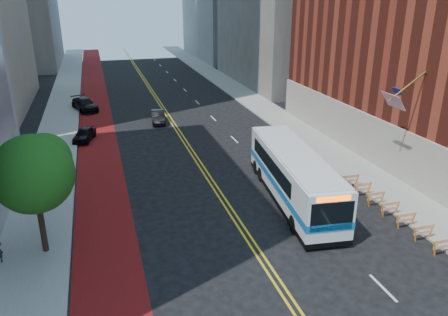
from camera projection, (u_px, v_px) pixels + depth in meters
name	position (u px, v px, depth m)	size (l,w,h in m)	color
ground	(276.00, 281.00, 21.91)	(160.00, 160.00, 0.00)	black
sidewalk_left	(58.00, 130.00, 45.59)	(4.00, 140.00, 0.15)	gray
sidewalk_right	(271.00, 113.00, 51.94)	(4.00, 140.00, 0.15)	gray
bus_lane_paint	(97.00, 127.00, 46.65)	(3.60, 140.00, 0.01)	#610D0E
center_line_inner	(170.00, 122.00, 48.74)	(0.14, 140.00, 0.01)	gold
center_line_outer	(173.00, 121.00, 48.84)	(0.14, 140.00, 0.01)	gold
lane_dashes	(197.00, 102.00, 57.23)	(0.14, 98.20, 0.01)	silver
construction_barriers	(398.00, 212.00, 27.28)	(1.42, 10.91, 1.00)	orange
street_tree	(34.00, 171.00, 22.60)	(4.20, 4.20, 6.70)	black
transit_bus	(293.00, 175.00, 29.86)	(4.27, 13.20, 3.56)	silver
car_a	(84.00, 134.00, 42.38)	(1.51, 3.74, 1.28)	black
car_b	(158.00, 117.00, 48.12)	(1.41, 4.06, 1.34)	black
car_c	(85.00, 104.00, 53.16)	(2.08, 5.12, 1.49)	black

